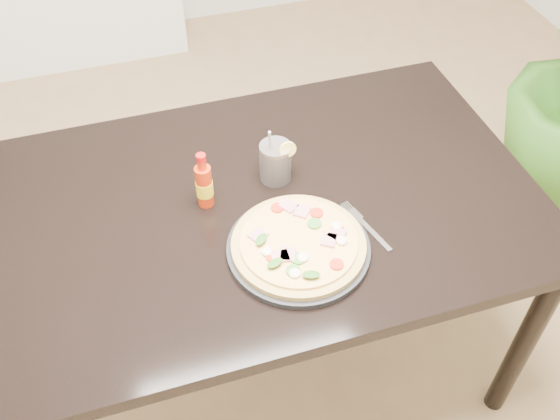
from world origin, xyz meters
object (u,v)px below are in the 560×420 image
object	(u,v)px
plate	(298,249)
media_console	(45,14)
hot_sauce_bottle	(204,185)
dining_table	(267,221)
cola_cup	(275,162)
pizza	(299,243)
fork	(365,225)

from	to	relation	value
plate	media_console	bearing A→B (deg)	104.73
plate	hot_sauce_bottle	size ratio (longest dim) A/B	2.09
dining_table	plate	size ratio (longest dim) A/B	4.10
cola_cup	hot_sauce_bottle	bearing A→B (deg)	-168.53
pizza	cola_cup	size ratio (longest dim) A/B	1.84
pizza	cola_cup	distance (m)	0.26
cola_cup	fork	bearing A→B (deg)	-55.72
plate	hot_sauce_bottle	distance (m)	0.29
dining_table	cola_cup	size ratio (longest dim) A/B	8.08
plate	pizza	world-z (taller)	pizza
hot_sauce_bottle	cola_cup	world-z (taller)	cola_cup
dining_table	plate	distance (m)	0.21
plate	media_console	xyz separation A→B (m)	(-0.61, 2.31, -0.51)
pizza	cola_cup	world-z (taller)	cola_cup
pizza	plate	bearing A→B (deg)	138.07
dining_table	plate	world-z (taller)	plate
media_console	hot_sauce_bottle	bearing A→B (deg)	-78.28
dining_table	hot_sauce_bottle	distance (m)	0.21
hot_sauce_bottle	fork	bearing A→B (deg)	-28.40
plate	cola_cup	xyz separation A→B (m)	(0.02, 0.26, 0.04)
dining_table	fork	xyz separation A→B (m)	(0.21, -0.16, 0.09)
hot_sauce_bottle	media_console	world-z (taller)	hot_sauce_bottle
pizza	media_console	bearing A→B (deg)	104.74
cola_cup	plate	bearing A→B (deg)	-95.19
cola_cup	fork	world-z (taller)	cola_cup
hot_sauce_bottle	dining_table	bearing A→B (deg)	-12.29
dining_table	fork	world-z (taller)	fork
pizza	hot_sauce_bottle	world-z (taller)	hot_sauce_bottle
plate	dining_table	bearing A→B (deg)	97.37
cola_cup	pizza	bearing A→B (deg)	-95.01
hot_sauce_bottle	media_console	size ratio (longest dim) A/B	0.12
pizza	fork	size ratio (longest dim) A/B	1.71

